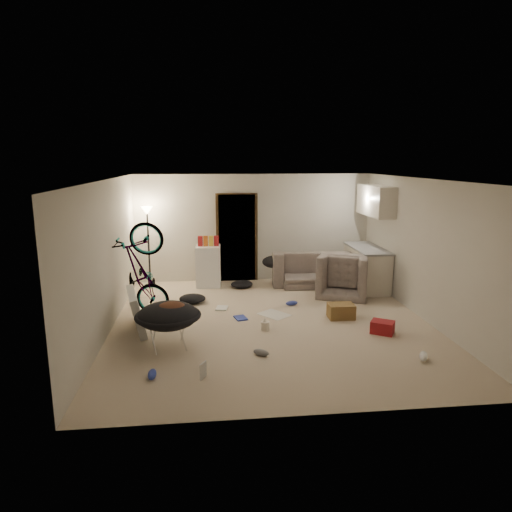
{
  "coord_description": "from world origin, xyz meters",
  "views": [
    {
      "loc": [
        -1.1,
        -7.56,
        2.83
      ],
      "look_at": [
        -0.21,
        0.6,
        1.08
      ],
      "focal_mm": 32.0,
      "sensor_mm": 36.0,
      "label": 1
    }
  ],
  "objects": [
    {
      "name": "shoe_0",
      "position": [
        0.54,
        0.92,
        0.05
      ],
      "size": [
        0.26,
        0.15,
        0.09
      ],
      "primitive_type": "ellipsoid",
      "rotation": [
        0.0,
        0.0,
        0.2
      ],
      "color": "#2D3DA4",
      "rests_on": "floor"
    },
    {
      "name": "hoodie",
      "position": [
        -1.66,
        -0.93,
        0.63
      ],
      "size": [
        0.59,
        0.54,
        0.22
      ],
      "primitive_type": "ellipsoid",
      "rotation": [
        0.0,
        0.0,
        0.36
      ],
      "color": "#4A2719",
      "rests_on": "saucer_chair"
    },
    {
      "name": "book_white",
      "position": [
        -0.84,
        0.86,
        0.01
      ],
      "size": [
        0.26,
        0.31,
        0.03
      ],
      "primitive_type": "cube",
      "rotation": [
        0.0,
        0.0,
        -0.2
      ],
      "color": "silver",
      "rests_on": "floor"
    },
    {
      "name": "snack_box_0",
      "position": [
        -1.25,
        2.55,
        1.0
      ],
      "size": [
        0.11,
        0.09,
        0.3
      ],
      "primitive_type": "cube",
      "rotation": [
        0.0,
        0.0,
        -0.16
      ],
      "color": "maroon",
      "rests_on": "mini_fridge"
    },
    {
      "name": "tv_box",
      "position": [
        -2.3,
        -0.12,
        0.34
      ],
      "size": [
        0.47,
        1.06,
        0.69
      ],
      "primitive_type": "cube",
      "rotation": [
        0.0,
        -0.21,
        0.21
      ],
      "color": "silver",
      "rests_on": "floor"
    },
    {
      "name": "floor",
      "position": [
        0.0,
        0.0,
        -0.01
      ],
      "size": [
        5.5,
        6.0,
        0.02
      ],
      "primitive_type": "cube",
      "color": "beige",
      "rests_on": "ground"
    },
    {
      "name": "snack_box_3",
      "position": [
        -0.89,
        2.55,
        1.0
      ],
      "size": [
        0.11,
        0.09,
        0.3
      ],
      "primitive_type": "cube",
      "rotation": [
        0.0,
        0.0,
        -0.21
      ],
      "color": "maroon",
      "rests_on": "mini_fridge"
    },
    {
      "name": "saucer_chair",
      "position": [
        -1.71,
        -0.9,
        0.42
      ],
      "size": [
        1.0,
        1.0,
        0.71
      ],
      "color": "silver",
      "rests_on": "floor"
    },
    {
      "name": "shoe_2",
      "position": [
        -1.86,
        -1.89,
        0.05
      ],
      "size": [
        0.12,
        0.27,
        0.1
      ],
      "primitive_type": "ellipsoid",
      "rotation": [
        0.0,
        0.0,
        1.59
      ],
      "color": "#2D3DA4",
      "rests_on": "floor"
    },
    {
      "name": "wall_back",
      "position": [
        0.0,
        3.01,
        1.25
      ],
      "size": [
        5.5,
        0.02,
        2.5
      ],
      "primitive_type": "cube",
      "color": "beige",
      "rests_on": "floor"
    },
    {
      "name": "shoe_4",
      "position": [
        1.96,
        -1.75,
        0.05
      ],
      "size": [
        0.24,
        0.31,
        0.11
      ],
      "primitive_type": "ellipsoid",
      "rotation": [
        0.0,
        0.0,
        1.09
      ],
      "color": "white",
      "rests_on": "floor"
    },
    {
      "name": "kitchen_counter",
      "position": [
        2.43,
        2.0,
        0.44
      ],
      "size": [
        0.6,
        1.5,
        0.88
      ],
      "primitive_type": "cube",
      "color": "beige",
      "rests_on": "floor"
    },
    {
      "name": "ceiling",
      "position": [
        0.0,
        0.0,
        2.51
      ],
      "size": [
        5.5,
        6.0,
        0.02
      ],
      "primitive_type": "cube",
      "color": "white",
      "rests_on": "wall_back"
    },
    {
      "name": "juicer",
      "position": [
        -0.15,
        -0.34,
        0.09
      ],
      "size": [
        0.15,
        0.15,
        0.21
      ],
      "color": "silver",
      "rests_on": "floor"
    },
    {
      "name": "snack_box_1",
      "position": [
        -1.13,
        2.55,
        1.0
      ],
      "size": [
        0.1,
        0.07,
        0.3
      ],
      "primitive_type": "cube",
      "rotation": [
        0.0,
        0.0,
        0.02
      ],
      "color": "#B75216",
      "rests_on": "mini_fridge"
    },
    {
      "name": "wall_right",
      "position": [
        2.76,
        0.0,
        1.25
      ],
      "size": [
        0.02,
        6.0,
        2.5
      ],
      "primitive_type": "cube",
      "color": "beige",
      "rests_on": "floor"
    },
    {
      "name": "clothes_lump_a",
      "position": [
        -1.42,
        1.31,
        0.08
      ],
      "size": [
        0.56,
        0.49,
        0.17
      ],
      "primitive_type": "ellipsoid",
      "rotation": [
        0.0,
        0.0,
        -0.07
      ],
      "color": "black",
      "rests_on": "floor"
    },
    {
      "name": "clothes_lump_c",
      "position": [
        -1.84,
        0.83,
        0.07
      ],
      "size": [
        0.57,
        0.57,
        0.13
      ],
      "primitive_type": "ellipsoid",
      "rotation": [
        0.0,
        0.0,
        -0.76
      ],
      "color": "silver",
      "rests_on": "floor"
    },
    {
      "name": "sofa_drape",
      "position": [
        0.42,
        2.45,
        0.54
      ],
      "size": [
        0.65,
        0.57,
        0.28
      ],
      "primitive_type": "ellipsoid",
      "rotation": [
        0.0,
        0.0,
        -0.22
      ],
      "color": "black",
      "rests_on": "sofa"
    },
    {
      "name": "clothes_lump_b",
      "position": [
        -0.34,
        2.31,
        0.08
      ],
      "size": [
        0.63,
        0.59,
        0.15
      ],
      "primitive_type": "ellipsoid",
      "rotation": [
        0.0,
        0.0,
        0.37
      ],
      "color": "black",
      "rests_on": "floor"
    },
    {
      "name": "wall_front",
      "position": [
        0.0,
        -3.01,
        1.25
      ],
      "size": [
        5.5,
        0.02,
        2.5
      ],
      "primitive_type": "cube",
      "color": "beige",
      "rests_on": "floor"
    },
    {
      "name": "wall_left",
      "position": [
        -2.76,
        0.0,
        1.25
      ],
      "size": [
        0.02,
        6.0,
        2.5
      ],
      "primitive_type": "cube",
      "color": "beige",
      "rests_on": "floor"
    },
    {
      "name": "snack_box_2",
      "position": [
        -1.01,
        2.55,
        1.0
      ],
      "size": [
        0.1,
        0.07,
        0.3
      ],
      "primitive_type": "cube",
      "rotation": [
        0.0,
        0.0,
        0.0
      ],
      "color": "gold",
      "rests_on": "mini_fridge"
    },
    {
      "name": "newspaper",
      "position": [
        0.11,
        0.41,
        0.0
      ],
      "size": [
        0.66,
        0.68,
        0.01
      ],
      "primitive_type": "cube",
      "rotation": [
        0.0,
        0.0,
        0.68
      ],
      "color": "silver",
      "rests_on": "floor"
    },
    {
      "name": "armchair",
      "position": [
        1.8,
        1.61,
        0.33
      ],
      "size": [
        1.29,
        1.22,
        0.66
      ],
      "primitive_type": "imported",
      "rotation": [
        0.0,
        0.0,
        2.73
      ],
      "color": "#323932",
      "rests_on": "floor"
    },
    {
      "name": "book_asset",
      "position": [
        -1.23,
        -2.05,
        0.01
      ],
      "size": [
        0.28,
        0.26,
        0.02
      ],
      "primitive_type": "imported",
      "rotation": [
        0.0,
        0.0,
        1.03
      ],
      "color": "maroon",
      "rests_on": "floor"
    },
    {
      "name": "mini_fridge",
      "position": [
        -1.08,
        2.55,
        0.46
      ],
      "size": [
        0.57,
        0.57,
        0.92
      ],
      "primitive_type": "cube",
      "rotation": [
        0.0,
        0.0,
        -0.06
      ],
      "color": "white",
      "rests_on": "floor"
    },
    {
      "name": "sofa",
      "position": [
        1.37,
        2.45,
        0.29
      ],
      "size": [
        2.04,
        0.89,
        0.58
      ],
      "primitive_type": "imported",
      "rotation": [
        0.0,
        0.0,
        3.09
      ],
      "color": "#323932",
      "rests_on": "floor"
    },
    {
      "name": "kitchen_uppers",
      "position": [
        2.56,
        2.0,
        1.95
      ],
      "size": [
        0.38,
        1.4,
        0.65
      ],
      "primitive_type": "cube",
      "color": "beige",
      "rests_on": "wall_right"
    },
    {
      "name": "floor_lamp",
      "position": [
        -2.4,
        2.65,
        1.31
      ],
      "size": [
        0.28,
        0.28,
        1.81
      ],
      "color": "black",
      "rests_on": "floor"
    },
    {
      "name": "door_trim",
      "position": [
        -0.4,
        2.94,
        1.02
      ],
      "size": [
        0.97,
        0.04,
        2.1
      ],
      "primitive_type": "cube",
      "color": "#322211",
      "rests_on": "floor"
    },
    {
      "name": "drink_case_a",
      "position": [
        1.29,
        0.1,
        0.13
      ],
      "size": [
        0.46,
        0.33,
        0.26
      ],
      "primitive_type": "cube",
      "rotation": [
        0.0,
        0.0,
        -0.01
      ],
      "color": "brown",
      "rests_on": "floor"
    },
    {
      "name": "book_blue",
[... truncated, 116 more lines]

